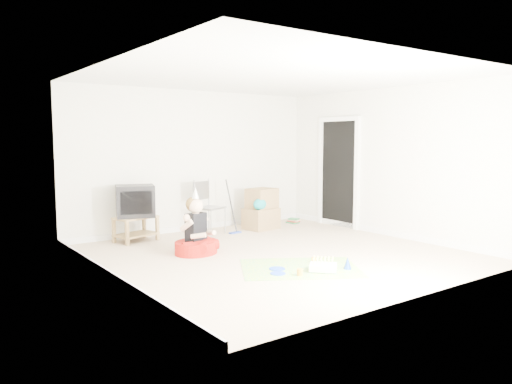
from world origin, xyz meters
TOP-DOWN VIEW (x-y plane):
  - ground at (0.00, 0.00)m, footprint 5.00×5.00m
  - doorway_recess at (2.48, 1.20)m, footprint 0.02×0.90m
  - tv_stand at (-1.34, 2.10)m, footprint 0.75×0.57m
  - crt_tv at (-1.34, 2.10)m, footprint 0.74×0.67m
  - folding_chair at (-0.00, 1.95)m, footprint 0.56×0.55m
  - cardboard_boxes at (1.06, 1.83)m, footprint 0.68×0.57m
  - floor_mop at (0.40, 1.74)m, footprint 0.25×0.33m
  - book_pile at (1.98, 1.98)m, footprint 0.22×0.26m
  - seated_woman at (-0.97, 0.73)m, footprint 0.90×0.90m
  - party_mat at (-0.27, -0.83)m, footprint 1.89×1.74m
  - birthday_cake at (-0.14, -1.13)m, footprint 0.43×0.44m
  - blue_plate_near at (-0.56, -0.71)m, footprint 0.27×0.27m
  - blue_plate_far at (-0.69, -0.90)m, footprint 0.21×0.21m
  - orange_cup_near at (0.07, -0.72)m, footprint 0.07×0.07m
  - orange_cup_far at (-0.52, -1.11)m, footprint 0.10×0.10m
  - blue_party_hat at (0.19, -1.24)m, footprint 0.15×0.15m

SIDE VIEW (x-z plane):
  - ground at x=0.00m, z-range 0.00..0.00m
  - party_mat at x=-0.27m, z-range 0.00..0.01m
  - blue_plate_far at x=-0.69m, z-range 0.01..0.02m
  - blue_plate_near at x=-0.56m, z-range 0.01..0.02m
  - orange_cup_near at x=0.07m, z-range 0.01..0.08m
  - birthday_cake at x=-0.14m, z-range -0.03..0.13m
  - orange_cup_far at x=-0.52m, z-range 0.01..0.09m
  - book_pile at x=1.98m, z-range 0.00..0.10m
  - blue_party_hat at x=0.19m, z-range 0.01..0.16m
  - seated_woman at x=-0.97m, z-range -0.28..0.72m
  - tv_stand at x=-1.34m, z-range 0.04..0.46m
  - floor_mop at x=0.40m, z-range -0.22..0.74m
  - cardboard_boxes at x=1.06m, z-range -0.02..0.76m
  - folding_chair at x=0.00m, z-range -0.01..0.97m
  - crt_tv at x=-1.34m, z-range 0.42..0.95m
  - doorway_recess at x=2.48m, z-range 0.00..2.05m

